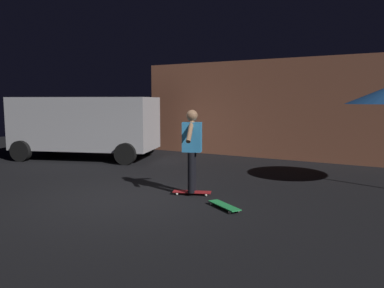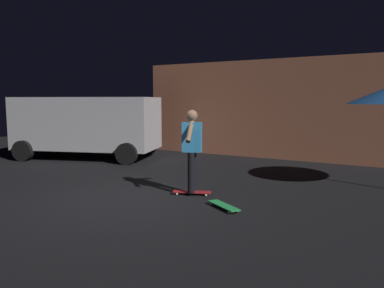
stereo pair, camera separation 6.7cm
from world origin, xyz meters
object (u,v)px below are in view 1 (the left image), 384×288
object	(u,v)px
skateboard_ridden	(192,192)
skater	(192,145)
skateboard_spare	(224,206)
parked_van	(85,124)

from	to	relation	value
skateboard_ridden	skater	size ratio (longest dim) A/B	0.48
skateboard_ridden	skateboard_spare	bearing A→B (deg)	-30.15
skateboard_ridden	parked_van	bearing A→B (deg)	155.69
skateboard_ridden	skater	distance (m)	0.98
skater	skateboard_spare	bearing A→B (deg)	-30.15
parked_van	skateboard_spare	world-z (taller)	parked_van
parked_van	skateboard_ridden	world-z (taller)	parked_van
skateboard_spare	skater	world-z (taller)	skater
skateboard_ridden	skateboard_spare	size ratio (longest dim) A/B	1.04
skateboard_spare	skater	bearing A→B (deg)	149.85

